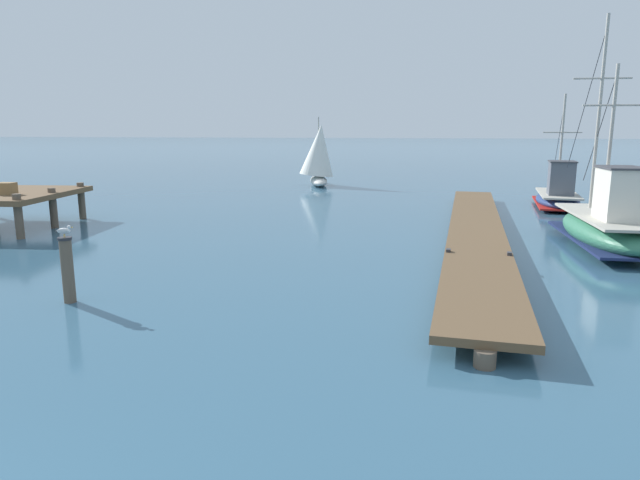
{
  "coord_description": "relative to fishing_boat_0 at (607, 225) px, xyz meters",
  "views": [
    {
      "loc": [
        4.79,
        -2.12,
        3.82
      ],
      "look_at": [
        2.74,
        9.66,
        1.4
      ],
      "focal_mm": 31.41,
      "sensor_mm": 36.0,
      "label": 1
    }
  ],
  "objects": [
    {
      "name": "pier_platform",
      "position": [
        -21.7,
        0.16,
        0.46
      ],
      "size": [
        5.11,
        5.52,
        1.81
      ],
      "color": "brown",
      "rests_on": "ground"
    },
    {
      "name": "fishing_boat_0",
      "position": [
        0.0,
        0.0,
        0.0
      ],
      "size": [
        2.13,
        8.23,
        7.46
      ],
      "color": "#337556",
      "rests_on": "ground"
    },
    {
      "name": "distant_sailboat",
      "position": [
        -12.45,
        17.8,
        1.27
      ],
      "size": [
        2.99,
        4.59,
        4.47
      ],
      "color": "silver",
      "rests_on": "ground"
    },
    {
      "name": "floating_dock",
      "position": [
        -3.93,
        0.83,
        -0.39
      ],
      "size": [
        3.57,
        22.1,
        0.53
      ],
      "color": "brown",
      "rests_on": "ground"
    },
    {
      "name": "mooring_piling",
      "position": [
        -13.5,
        -8.06,
        0.02
      ],
      "size": [
        0.3,
        0.3,
        1.47
      ],
      "color": "brown",
      "rests_on": "ground"
    },
    {
      "name": "perched_seagull",
      "position": [
        -13.51,
        -8.06,
        0.86
      ],
      "size": [
        0.38,
        0.19,
        0.27
      ],
      "color": "gold",
      "rests_on": "mooring_piling"
    },
    {
      "name": "fishing_boat_1",
      "position": [
        0.71,
        9.5,
        -0.15
      ],
      "size": [
        2.54,
        5.41,
        5.36
      ],
      "color": "navy",
      "rests_on": "ground"
    }
  ]
}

